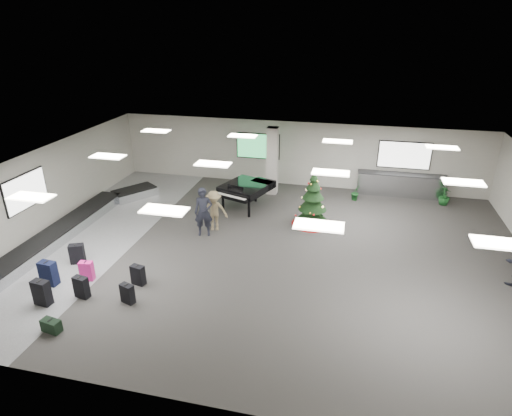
% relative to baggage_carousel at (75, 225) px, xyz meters
% --- Properties ---
extents(ground, '(18.00, 18.00, 0.00)m').
position_rel_baggage_carousel_xyz_m(ground, '(7.84, 0.08, -0.21)').
color(ground, '#343230').
rests_on(ground, ground).
extents(room_envelope, '(18.02, 14.02, 3.21)m').
position_rel_baggage_carousel_xyz_m(room_envelope, '(7.46, 0.75, 2.12)').
color(room_envelope, '#B0ADA1').
rests_on(room_envelope, ground).
extents(baggage_carousel, '(2.28, 9.71, 0.43)m').
position_rel_baggage_carousel_xyz_m(baggage_carousel, '(0.00, 0.00, 0.00)').
color(baggage_carousel, silver).
rests_on(baggage_carousel, ground).
extents(service_counter, '(4.05, 0.65, 1.08)m').
position_rel_baggage_carousel_xyz_m(service_counter, '(12.84, 6.73, 0.33)').
color(service_counter, silver).
rests_on(service_counter, ground).
extents(suitcase_0, '(0.53, 0.34, 0.80)m').
position_rel_baggage_carousel_xyz_m(suitcase_0, '(2.02, -4.54, 0.18)').
color(suitcase_0, black).
rests_on(suitcase_0, ground).
extents(suitcase_1, '(0.48, 0.31, 0.71)m').
position_rel_baggage_carousel_xyz_m(suitcase_1, '(2.93, -3.97, 0.13)').
color(suitcase_1, black).
rests_on(suitcase_1, ground).
extents(pink_suitcase, '(0.44, 0.29, 0.67)m').
position_rel_baggage_carousel_xyz_m(pink_suitcase, '(2.55, -3.09, 0.11)').
color(pink_suitcase, '#D81C7F').
rests_on(pink_suitcase, ground).
extents(suitcase_3, '(0.47, 0.33, 0.67)m').
position_rel_baggage_carousel_xyz_m(suitcase_3, '(4.25, -2.94, 0.11)').
color(suitcase_3, black).
rests_on(suitcase_3, ground).
extents(navy_suitcase, '(0.54, 0.34, 0.82)m').
position_rel_baggage_carousel_xyz_m(navy_suitcase, '(1.54, -3.60, 0.19)').
color(navy_suitcase, black).
rests_on(navy_suitcase, ground).
extents(green_duffel, '(0.56, 0.35, 0.37)m').
position_rel_baggage_carousel_xyz_m(green_duffel, '(3.04, -5.54, -0.04)').
color(green_duffel, black).
rests_on(green_duffel, ground).
extents(suitcase_7, '(0.47, 0.35, 0.63)m').
position_rel_baggage_carousel_xyz_m(suitcase_7, '(4.41, -3.90, 0.09)').
color(suitcase_7, black).
rests_on(suitcase_7, ground).
extents(suitcase_8, '(0.54, 0.44, 0.72)m').
position_rel_baggage_carousel_xyz_m(suitcase_8, '(1.62, -2.24, 0.14)').
color(suitcase_8, black).
rests_on(suitcase_8, ground).
extents(christmas_tree, '(1.66, 1.66, 2.37)m').
position_rel_baggage_carousel_xyz_m(christmas_tree, '(9.10, 2.66, 0.60)').
color(christmas_tree, '#6D090A').
rests_on(christmas_tree, ground).
extents(grand_piano, '(2.36, 2.68, 1.28)m').
position_rel_baggage_carousel_xyz_m(grand_piano, '(6.03, 3.65, 0.70)').
color(grand_piano, black).
rests_on(grand_piano, ground).
extents(traveler_a, '(0.80, 0.63, 1.93)m').
position_rel_baggage_carousel_xyz_m(traveler_a, '(5.15, 0.75, 0.75)').
color(traveler_a, black).
rests_on(traveler_a, ground).
extents(traveler_b, '(1.17, 0.84, 1.63)m').
position_rel_baggage_carousel_xyz_m(traveler_b, '(5.39, 1.28, 0.60)').
color(traveler_b, '#95815C').
rests_on(traveler_b, ground).
extents(potted_plant_left, '(0.54, 0.54, 0.76)m').
position_rel_baggage_carousel_xyz_m(potted_plant_left, '(10.79, 5.67, 0.17)').
color(potted_plant_left, '#14401C').
rests_on(potted_plant_left, ground).
extents(potted_plant_right, '(0.68, 0.68, 0.86)m').
position_rel_baggage_carousel_xyz_m(potted_plant_right, '(14.69, 6.03, 0.22)').
color(potted_plant_right, '#14401C').
rests_on(potted_plant_right, ground).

